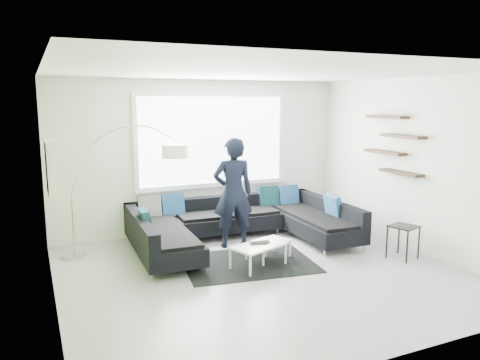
# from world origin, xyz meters

# --- Properties ---
(ground) EXTENTS (5.50, 5.50, 0.00)m
(ground) POSITION_xyz_m (0.00, 0.00, 0.00)
(ground) COLOR slate
(ground) RESTS_ON ground
(room_shell) EXTENTS (5.54, 5.04, 2.82)m
(room_shell) POSITION_xyz_m (0.04, 0.21, 1.81)
(room_shell) COLOR silver
(room_shell) RESTS_ON ground
(sectional_sofa) EXTENTS (3.68, 2.36, 0.77)m
(sectional_sofa) POSITION_xyz_m (0.27, 1.30, 0.34)
(sectional_sofa) COLOR black
(sectional_sofa) RESTS_ON ground
(rug) EXTENTS (2.11, 1.67, 0.01)m
(rug) POSITION_xyz_m (-0.02, 0.45, 0.01)
(rug) COLOR black
(rug) RESTS_ON ground
(coffee_table) EXTENTS (1.17, 0.91, 0.34)m
(coffee_table) POSITION_xyz_m (0.20, 0.37, 0.17)
(coffee_table) COLOR white
(coffee_table) RESTS_ON ground
(arc_lamp) EXTENTS (1.95, 0.78, 2.05)m
(arc_lamp) POSITION_xyz_m (-2.39, 1.84, 1.02)
(arc_lamp) COLOR white
(arc_lamp) RESTS_ON ground
(side_table) EXTENTS (0.47, 0.47, 0.52)m
(side_table) POSITION_xyz_m (2.26, -0.33, 0.26)
(side_table) COLOR black
(side_table) RESTS_ON ground
(person) EXTENTS (0.83, 0.68, 1.83)m
(person) POSITION_xyz_m (0.11, 1.31, 0.92)
(person) COLOR black
(person) RESTS_ON ground
(laptop) EXTENTS (0.36, 0.27, 0.02)m
(laptop) POSITION_xyz_m (0.09, 0.26, 0.35)
(laptop) COLOR black
(laptop) RESTS_ON coffee_table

